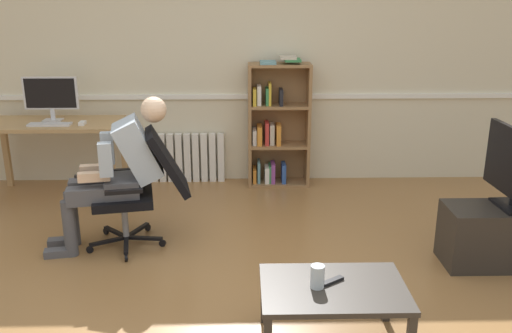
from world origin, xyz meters
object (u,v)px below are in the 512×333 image
Objects in this scene: imac_monitor at (51,95)px; tv_stand at (507,236)px; spare_remote at (332,281)px; office_chair at (143,184)px; keyboard at (50,124)px; person_seated at (118,170)px; bookshelf at (276,127)px; computer_mouse at (82,123)px; computer_desk at (54,133)px; coffee_table at (333,293)px; radiator at (183,158)px; drinking_glass at (317,277)px.

tv_stand is (3.87, -1.66, -0.78)m from imac_monitor.
imac_monitor is 3.55× the size of spare_remote.
spare_remote is at bearing 33.25° from office_chair.
keyboard is 0.33× the size of person_seated.
bookshelf is (2.23, 0.22, -0.39)m from imac_monitor.
bookshelf reaches higher than tv_stand.
spare_remote is (2.06, -2.41, -0.37)m from computer_mouse.
computer_desk is 1.58× the size of coffee_table.
person_seated reaches higher than imac_monitor.
radiator is 3.18m from coffee_table.
imac_monitor reaches higher than keyboard.
radiator is at bearing 111.44° from coffee_table.
tv_stand reaches higher than spare_remote.
person_seated is at bearing 137.52° from coffee_table.
imac_monitor is 2.27m from bookshelf.
keyboard is at bearing 134.22° from coffee_table.
computer_mouse is 3.16m from drinking_glass.
person_seated reaches higher than spare_remote.
person_seated is 2.02m from spare_remote.
tv_stand is 7.02× the size of drinking_glass.
bookshelf is 1.54× the size of radiator.
tv_stand is 1.78m from coffee_table.
computer_mouse is at bearing 130.04° from coffee_table.
imac_monitor reaches higher than spare_remote.
drinking_glass is (1.40, -1.38, -0.19)m from person_seated.
computer_mouse is at bearing -30.02° from imac_monitor.
tv_stand is at bearing -22.48° from computer_mouse.
drinking_glass is at bearing -88.43° from bookshelf.
person_seated is 9.02× the size of drinking_glass.
computer_desk is at bearing -154.19° from person_seated.
tv_stand is at bearing 72.04° from person_seated.
coffee_table is (2.40, -2.65, -0.67)m from imac_monitor.
drinking_glass is (1.07, -2.97, 0.19)m from radiator.
person_seated is at bearing -54.72° from imac_monitor.
radiator reaches higher than drinking_glass.
keyboard reaches higher than spare_remote.
computer_mouse is 1.31m from office_chair.
office_chair is 7.07× the size of drinking_glass.
keyboard is 1.49m from office_chair.
office_chair is at bearing 132.99° from coffee_table.
keyboard is (0.03, -0.22, -0.24)m from imac_monitor.
computer_mouse is at bearing -155.03° from office_chair.
radiator reaches higher than coffee_table.
computer_mouse is 0.67× the size of spare_remote.
imac_monitor is at bearing 99.08° from keyboard.
imac_monitor is 0.46m from computer_mouse.
computer_desk reaches higher than drinking_glass.
imac_monitor reaches higher than radiator.
office_chair is at bearing -48.73° from imac_monitor.
imac_monitor is 3.56m from drinking_glass.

